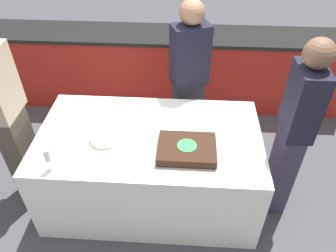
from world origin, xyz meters
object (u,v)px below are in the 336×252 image
object	(u,v)px
plate_stack	(104,138)
person_seated_right	(294,131)
cake	(187,149)
person_seated_left	(9,118)
wine_glass	(47,156)
person_cutting_cake	(189,79)

from	to	relation	value
plate_stack	person_seated_right	size ratio (longest dim) A/B	0.13
cake	plate_stack	xyz separation A→B (m)	(-0.65, 0.10, -0.01)
person_seated_left	plate_stack	bearing A→B (deg)	-96.48
plate_stack	wine_glass	distance (m)	0.47
wine_glass	person_cutting_cake	world-z (taller)	person_cutting_cake
cake	person_cutting_cake	world-z (taller)	person_cutting_cake
person_cutting_cake	cake	bearing A→B (deg)	67.18
person_seated_right	plate_stack	bearing A→B (deg)	-86.54
person_seated_right	person_cutting_cake	bearing A→B (deg)	-131.72
person_cutting_cake	person_seated_right	world-z (taller)	person_seated_right
cake	person_seated_left	world-z (taller)	person_seated_left
plate_stack	person_cutting_cake	xyz separation A→B (m)	(0.65, 0.82, 0.06)
wine_glass	person_seated_right	xyz separation A→B (m)	(1.79, 0.41, -0.03)
wine_glass	person_seated_left	bearing A→B (deg)	138.54
plate_stack	person_seated_right	bearing A→B (deg)	3.46
plate_stack	wine_glass	bearing A→B (deg)	-134.30
plate_stack	person_seated_left	bearing A→B (deg)	173.52
person_cutting_cake	person_seated_right	distance (m)	1.10
plate_stack	person_seated_left	xyz separation A→B (m)	(-0.79, 0.09, 0.09)
wine_glass	person_seated_left	world-z (taller)	person_seated_left
plate_stack	person_seated_left	world-z (taller)	person_seated_left
cake	plate_stack	distance (m)	0.66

